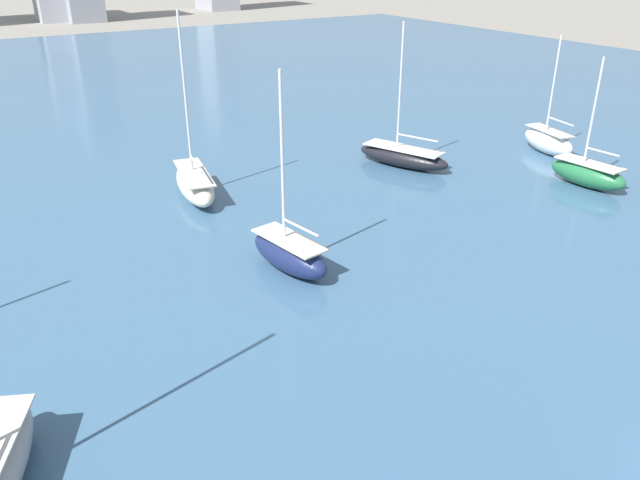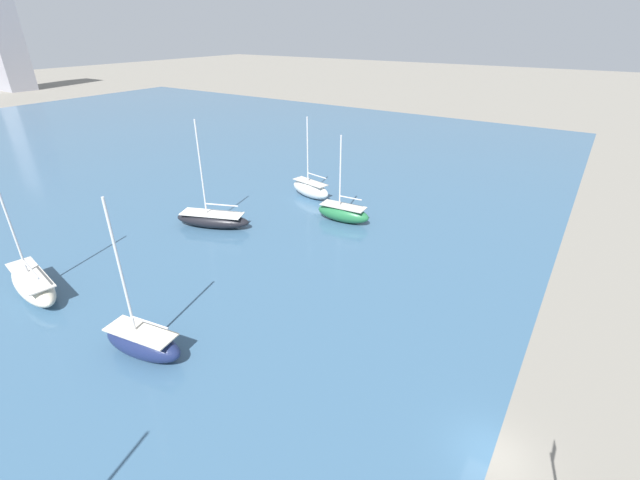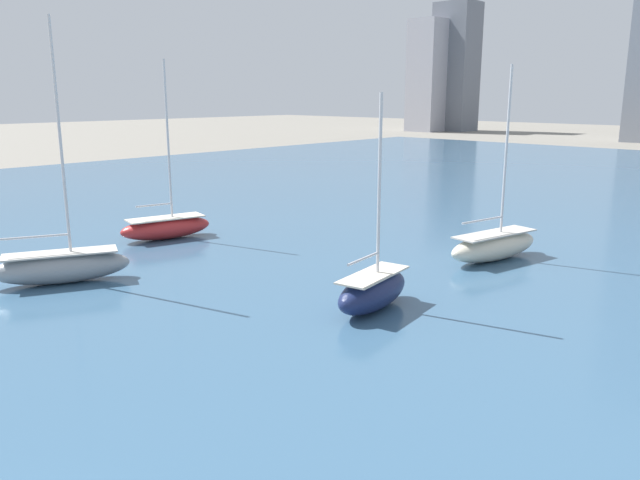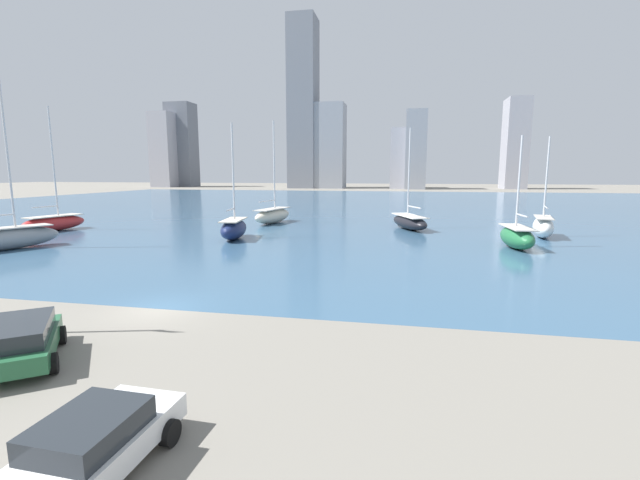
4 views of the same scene
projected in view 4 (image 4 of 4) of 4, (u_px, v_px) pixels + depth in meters
The scene contains 12 objects.
ground_plane at pixel (159, 309), 21.43m from camera, with size 500.00×500.00×0.00m, color gray.
harbor_water at pixel (346, 205), 89.25m from camera, with size 180.00×140.00×0.00m.
distant_city_skyline at pixel (308, 135), 188.49m from camera, with size 165.11×22.98×71.51m.
sailboat_gray at pixel (9, 237), 37.90m from camera, with size 5.57×8.45×16.07m.
sailboat_navy at pixel (234, 228), 43.79m from camera, with size 3.21×6.53×11.69m.
sailboat_black at pixel (410, 222), 51.61m from camera, with size 5.50×8.92×12.00m.
sailboat_white at pixel (543, 226), 44.99m from camera, with size 3.17×6.50×10.47m.
sailboat_cream at pixel (273, 215), 57.64m from camera, with size 3.99×8.80×13.56m.
sailboat_red at pixel (54, 222), 50.12m from camera, with size 4.15×7.87×14.26m.
sailboat_green at pixel (517, 237), 38.52m from camera, with size 2.74×6.57×10.02m.
parked_wagon_green at pixel (21, 341), 15.18m from camera, with size 4.43×4.92×1.58m.
parked_sedan_white at pixel (91, 446), 9.48m from camera, with size 2.46×4.67×1.48m.
Camera 4 is at (11.96, -18.65, 6.77)m, focal length 24.00 mm.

